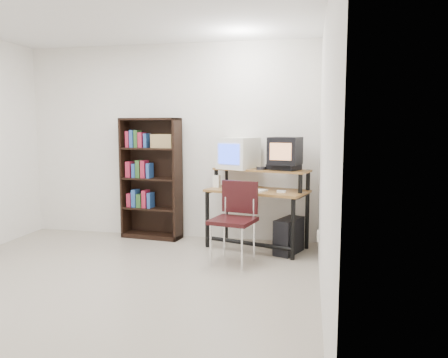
% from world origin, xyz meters
% --- Properties ---
extents(floor, '(4.00, 4.00, 0.01)m').
position_xyz_m(floor, '(0.00, 0.00, -0.01)').
color(floor, '#B1A592').
rests_on(floor, ground).
extents(ceiling, '(4.00, 4.00, 0.01)m').
position_xyz_m(ceiling, '(0.00, 0.00, 2.60)').
color(ceiling, white).
rests_on(ceiling, back_wall).
extents(back_wall, '(4.00, 0.01, 2.60)m').
position_xyz_m(back_wall, '(0.00, 2.00, 1.30)').
color(back_wall, white).
rests_on(back_wall, floor).
extents(right_wall, '(0.01, 4.00, 2.60)m').
position_xyz_m(right_wall, '(2.00, 0.00, 1.30)').
color(right_wall, white).
rests_on(right_wall, floor).
extents(computer_desk, '(1.33, 0.93, 0.98)m').
position_xyz_m(computer_desk, '(1.26, 1.62, 0.69)').
color(computer_desk, olive).
rests_on(computer_desk, floor).
extents(crt_monitor, '(0.56, 0.56, 0.40)m').
position_xyz_m(crt_monitor, '(0.98, 1.80, 1.17)').
color(crt_monitor, white).
rests_on(crt_monitor, computer_desk).
extents(vcr, '(0.44, 0.40, 0.08)m').
position_xyz_m(vcr, '(1.57, 1.65, 1.01)').
color(vcr, black).
rests_on(vcr, computer_desk).
extents(crt_tv, '(0.43, 0.42, 0.33)m').
position_xyz_m(crt_tv, '(1.58, 1.60, 1.22)').
color(crt_tv, black).
rests_on(crt_tv, vcr).
extents(cd_spindle, '(0.15, 0.15, 0.05)m').
position_xyz_m(cd_spindle, '(1.29, 1.61, 0.99)').
color(cd_spindle, '#26262B').
rests_on(cd_spindle, computer_desk).
extents(keyboard, '(0.51, 0.37, 0.03)m').
position_xyz_m(keyboard, '(1.14, 1.50, 0.74)').
color(keyboard, white).
rests_on(keyboard, computer_desk).
extents(mousepad, '(0.27, 0.25, 0.01)m').
position_xyz_m(mousepad, '(1.56, 1.42, 0.72)').
color(mousepad, black).
rests_on(mousepad, computer_desk).
extents(mouse, '(0.11, 0.07, 0.03)m').
position_xyz_m(mouse, '(1.56, 1.42, 0.74)').
color(mouse, white).
rests_on(mouse, mousepad).
extents(desk_speaker, '(0.09, 0.09, 0.17)m').
position_xyz_m(desk_speaker, '(0.71, 1.72, 0.80)').
color(desk_speaker, white).
rests_on(desk_speaker, computer_desk).
extents(pc_tower, '(0.36, 0.49, 0.42)m').
position_xyz_m(pc_tower, '(1.65, 1.45, 0.21)').
color(pc_tower, black).
rests_on(pc_tower, floor).
extents(school_chair, '(0.54, 0.54, 0.90)m').
position_xyz_m(school_chair, '(1.08, 0.99, 0.56)').
color(school_chair, black).
rests_on(school_chair, floor).
extents(bookshelf, '(0.84, 0.37, 1.62)m').
position_xyz_m(bookshelf, '(-0.21, 1.85, 0.84)').
color(bookshelf, black).
rests_on(bookshelf, floor).
extents(wall_outlet, '(0.02, 0.08, 0.12)m').
position_xyz_m(wall_outlet, '(1.99, 1.15, 0.30)').
color(wall_outlet, beige).
rests_on(wall_outlet, right_wall).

